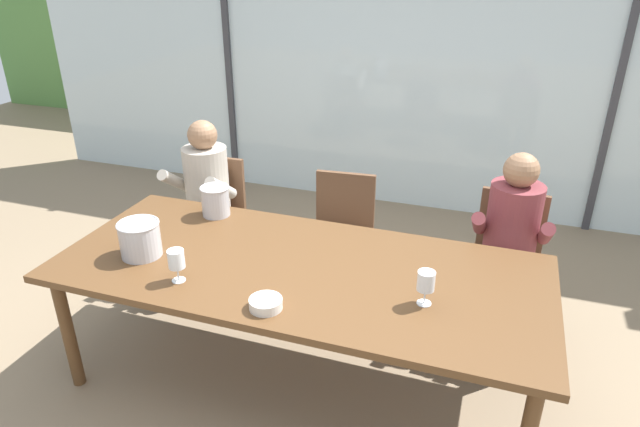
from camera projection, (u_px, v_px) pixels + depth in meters
The scene contains 16 objects.
ground at pixel (348, 289), 4.10m from camera, with size 14.00×14.00×0.00m, color #847056.
window_glass_panel at pixel (403, 71), 4.97m from camera, with size 7.81×0.03×2.60m, color silver.
window_mullion_left at pixel (229, 60), 5.47m from camera, with size 0.06×0.06×2.60m, color #38383D.
window_mullion_right at pixel (618, 85), 4.44m from camera, with size 0.06×0.06×2.60m, color #38383D.
hillside_vineyard at pixel (445, 46), 7.71m from camera, with size 13.81×2.40×2.17m, color #568942.
dining_table at pixel (299, 276), 2.94m from camera, with size 2.61×1.12×0.76m.
chair_near_curtain at pixel (214, 208), 4.15m from camera, with size 0.45×0.45×0.89m.
chair_left_of_center at pixel (342, 227), 3.85m from camera, with size 0.47×0.47×0.89m.
chair_center at pixel (506, 250), 3.55m from camera, with size 0.47×0.47×0.89m.
person_beige_jumper at pixel (202, 193), 3.96m from camera, with size 0.47×0.62×1.21m.
person_maroon_top at pixel (510, 238), 3.34m from camera, with size 0.47×0.62×1.21m.
ice_bucket_primary at pixel (140, 239), 2.97m from camera, with size 0.23×0.23×0.20m.
ice_bucket_secondary at pixel (215, 200), 3.44m from camera, with size 0.18×0.18×0.19m.
tasting_bowl at pixel (266, 304), 2.56m from camera, with size 0.16×0.16×0.05m, color silver.
wine_glass_by_left_taster at pixel (426, 282), 2.55m from camera, with size 0.08×0.08×0.17m.
wine_glass_near_bucket at pixel (176, 260), 2.73m from camera, with size 0.08×0.08×0.17m.
Camera 1 is at (0.92, -2.34, 2.26)m, focal length 30.85 mm.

